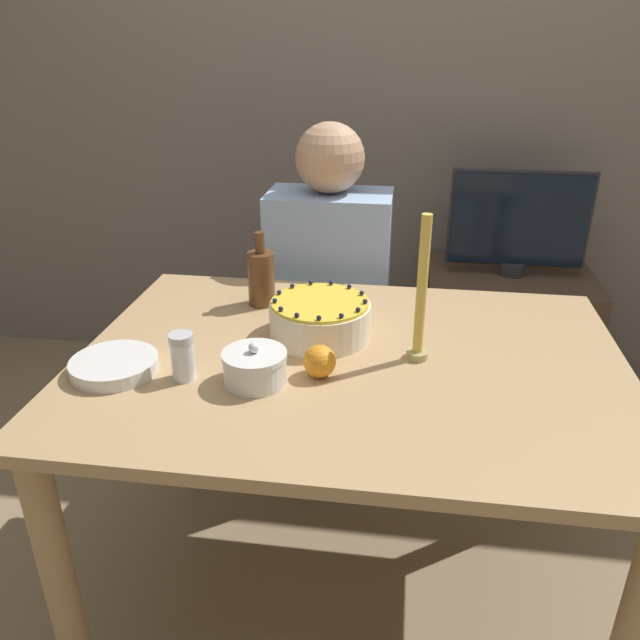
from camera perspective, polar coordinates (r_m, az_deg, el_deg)
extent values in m
plane|color=#8C7556|center=(1.95, 2.29, -23.49)|extent=(12.00, 12.00, 0.00)
cube|color=slate|center=(2.70, 6.21, 21.43)|extent=(8.00, 0.05, 2.60)
cube|color=tan|center=(1.48, 2.79, -3.93)|extent=(1.28, 0.93, 0.03)
cylinder|color=tan|center=(1.57, -22.57, -21.70)|extent=(0.07, 0.07, 0.73)
cylinder|color=tan|center=(2.13, -12.12, -6.52)|extent=(0.07, 0.07, 0.73)
cylinder|color=tan|center=(2.07, 20.11, -8.68)|extent=(0.07, 0.07, 0.73)
cylinder|color=#EFE5CC|center=(1.55, 0.00, 0.00)|extent=(0.25, 0.25, 0.09)
cylinder|color=yellow|center=(1.53, 0.00, 1.61)|extent=(0.24, 0.24, 0.01)
sphere|color=#191E3D|center=(1.52, 4.15, 1.72)|extent=(0.01, 0.01, 0.01)
sphere|color=#191E3D|center=(1.57, 3.83, 2.48)|extent=(0.01, 0.01, 0.01)
sphere|color=#191E3D|center=(1.61, 2.69, 3.09)|extent=(0.01, 0.01, 0.01)
sphere|color=#191E3D|center=(1.63, 1.02, 3.43)|extent=(0.01, 0.01, 0.01)
sphere|color=#191E3D|center=(1.63, -0.85, 3.45)|extent=(0.01, 0.01, 0.01)
sphere|color=#191E3D|center=(1.61, -2.56, 3.14)|extent=(0.01, 0.01, 0.01)
sphere|color=#191E3D|center=(1.57, -3.75, 2.55)|extent=(0.01, 0.01, 0.01)
sphere|color=#191E3D|center=(1.52, -4.16, 1.79)|extent=(0.01, 0.01, 0.01)
sphere|color=#191E3D|center=(1.48, -3.60, 1.02)|extent=(0.01, 0.01, 0.01)
sphere|color=#191E3D|center=(1.44, -2.14, 0.44)|extent=(0.01, 0.01, 0.01)
sphere|color=#191E3D|center=(1.43, -0.10, 0.21)|extent=(0.01, 0.01, 0.01)
sphere|color=#191E3D|center=(1.44, 1.96, 0.40)|extent=(0.01, 0.01, 0.01)
sphere|color=#191E3D|center=(1.47, 3.50, 0.96)|extent=(0.01, 0.01, 0.01)
cylinder|color=silver|center=(1.36, -5.97, -4.55)|extent=(0.14, 0.14, 0.06)
cylinder|color=silver|center=(1.35, -6.03, -3.21)|extent=(0.14, 0.14, 0.01)
sphere|color=silver|center=(1.34, -6.07, -2.53)|extent=(0.02, 0.02, 0.02)
cylinder|color=white|center=(1.40, -12.41, -3.61)|extent=(0.05, 0.05, 0.09)
cylinder|color=silver|center=(1.37, -12.62, -1.62)|extent=(0.05, 0.05, 0.02)
cylinder|color=silver|center=(1.48, -18.23, -4.37)|extent=(0.20, 0.20, 0.01)
cylinder|color=silver|center=(1.48, -18.27, -4.10)|extent=(0.20, 0.20, 0.01)
cylinder|color=silver|center=(1.48, -18.31, -3.83)|extent=(0.20, 0.20, 0.01)
cylinder|color=silver|center=(1.47, -18.36, -3.56)|extent=(0.20, 0.20, 0.01)
cylinder|color=tan|center=(1.48, 8.85, -3.13)|extent=(0.05, 0.05, 0.02)
cylinder|color=gold|center=(1.41, 9.31, 3.09)|extent=(0.02, 0.02, 0.33)
cylinder|color=brown|center=(1.73, -5.39, 3.77)|extent=(0.07, 0.07, 0.15)
cylinder|color=brown|center=(1.70, -5.53, 7.06)|extent=(0.03, 0.03, 0.06)
sphere|color=orange|center=(1.38, -0.04, -3.79)|extent=(0.07, 0.07, 0.07)
cube|color=#2D2D38|center=(2.33, 0.77, -7.12)|extent=(0.34, 0.34, 0.45)
cube|color=#99B7E0|center=(2.11, 0.84, 4.37)|extent=(0.40, 0.24, 0.54)
sphere|color=tan|center=(2.00, 0.91, 14.60)|extent=(0.22, 0.22, 0.22)
cube|color=#4C3828|center=(2.71, 16.34, -1.70)|extent=(0.65, 0.47, 0.58)
cylinder|color=#2D2D33|center=(2.59, 17.17, 4.52)|extent=(0.10, 0.10, 0.05)
cube|color=#2D2D33|center=(2.54, 17.72, 8.80)|extent=(0.53, 0.02, 0.37)
cube|color=black|center=(2.53, 17.74, 8.75)|extent=(0.51, 0.03, 0.35)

